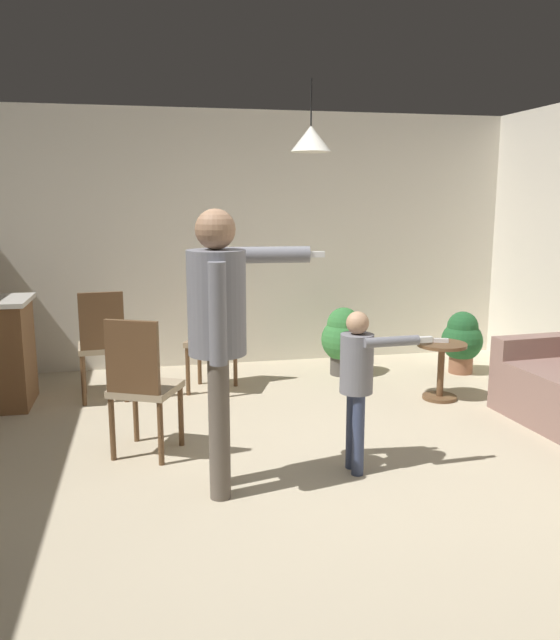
% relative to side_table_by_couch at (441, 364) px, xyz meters
% --- Properties ---
extents(ground, '(7.68, 7.68, 0.00)m').
position_rel_side_table_by_couch_xyz_m(ground, '(-1.74, -1.48, -0.33)').
color(ground, beige).
extents(wall_back, '(6.40, 0.10, 2.70)m').
position_rel_side_table_by_couch_xyz_m(wall_back, '(-1.74, 1.72, 1.02)').
color(wall_back, silver).
rests_on(wall_back, ground).
extents(side_table_by_couch, '(0.44, 0.44, 0.52)m').
position_rel_side_table_by_couch_xyz_m(side_table_by_couch, '(0.00, 0.00, 0.00)').
color(side_table_by_couch, brown).
rests_on(side_table_by_couch, ground).
extents(person_adult, '(0.87, 0.50, 1.74)m').
position_rel_side_table_by_couch_xyz_m(person_adult, '(-2.15, -1.44, 0.75)').
color(person_adult, '#60564C').
rests_on(person_adult, ground).
extents(person_child, '(0.57, 0.31, 1.08)m').
position_rel_side_table_by_couch_xyz_m(person_child, '(-1.24, -1.33, 0.35)').
color(person_child, '#384260').
rests_on(person_child, ground).
extents(dining_chair_by_counter, '(0.56, 0.56, 1.00)m').
position_rel_side_table_by_couch_xyz_m(dining_chair_by_counter, '(-2.63, -0.79, 0.22)').
color(dining_chair_by_counter, brown).
rests_on(dining_chair_by_counter, ground).
extents(dining_chair_near_wall, '(0.55, 0.55, 1.00)m').
position_rel_side_table_by_couch_xyz_m(dining_chair_near_wall, '(-1.96, 0.75, 0.22)').
color(dining_chair_near_wall, brown).
rests_on(dining_chair_near_wall, ground).
extents(dining_chair_centre_back, '(0.45, 0.45, 1.00)m').
position_rel_side_table_by_couch_xyz_m(dining_chair_centre_back, '(-2.97, 0.59, 0.22)').
color(dining_chair_centre_back, brown).
rests_on(dining_chair_centre_back, ground).
extents(potted_plant_corner, '(0.46, 0.46, 0.70)m').
position_rel_side_table_by_couch_xyz_m(potted_plant_corner, '(-0.61, 0.97, 0.06)').
color(potted_plant_corner, '#4C4742').
rests_on(potted_plant_corner, ground).
extents(potted_plant_by_wall, '(0.42, 0.42, 0.65)m').
position_rel_side_table_by_couch_xyz_m(potted_plant_by_wall, '(0.61, 0.78, 0.03)').
color(potted_plant_by_wall, brown).
rests_on(potted_plant_by_wall, ground).
extents(spare_remote_on_table, '(0.13, 0.08, 0.04)m').
position_rel_side_table_by_couch_xyz_m(spare_remote_on_table, '(0.00, 0.03, 0.21)').
color(spare_remote_on_table, white).
rests_on(spare_remote_on_table, side_table_by_couch).
extents(ceiling_light_pendant, '(0.32, 0.32, 0.55)m').
position_rel_side_table_by_couch_xyz_m(ceiling_light_pendant, '(-1.27, -0.15, 1.92)').
color(ceiling_light_pendant, silver).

